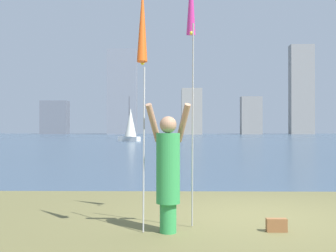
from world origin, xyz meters
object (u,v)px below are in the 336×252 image
object	(u,v)px
kite_flag_left	(142,27)
kite_flag_right	(191,5)
person	(168,169)
bag	(277,225)
sailboat_2	(130,125)

from	to	relation	value
kite_flag_left	kite_flag_right	world-z (taller)	kite_flag_right
person	kite_flag_left	distance (m)	2.20
person	bag	world-z (taller)	person
person	kite_flag_left	world-z (taller)	kite_flag_left
person	kite_flag_right	bearing A→B (deg)	44.05
kite_flag_right	bag	world-z (taller)	kite_flag_right
bag	person	bearing A→B (deg)	-177.40
kite_flag_left	sailboat_2	world-z (taller)	sailboat_2
kite_flag_left	kite_flag_right	bearing A→B (deg)	48.02
sailboat_2	kite_flag_right	bearing A→B (deg)	-82.57
person	sailboat_2	distance (m)	45.43
kite_flag_left	bag	xyz separation A→B (m)	(2.09, 0.26, -3.05)
sailboat_2	person	bearing A→B (deg)	-83.16
kite_flag_right	sailboat_2	world-z (taller)	sailboat_2
kite_flag_left	bag	world-z (taller)	kite_flag_left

